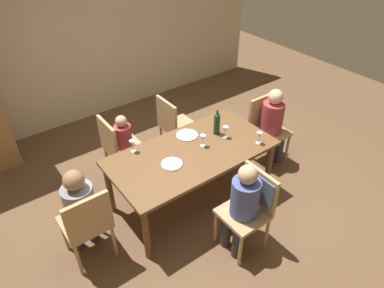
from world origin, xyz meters
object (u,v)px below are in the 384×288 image
Objects in this scene: person_man_guest at (80,207)px; dinner_plate_guest_left at (172,164)px; dining_table at (192,157)px; wine_bottle_tall_green at (217,123)px; chair_near at (253,199)px; wine_glass_near_right at (132,144)px; chair_far_left at (118,146)px; wine_glass_far at (225,130)px; chair_right_end at (266,125)px; person_man_bearded at (273,122)px; person_woman_host at (243,203)px; wine_glass_near_left at (259,136)px; person_child_small at (126,141)px; dinner_plate_host at (187,135)px; chair_far_right at (174,124)px; handbag at (199,138)px; chair_left_end at (87,222)px; wine_glass_centre at (203,138)px.

person_man_guest reaches higher than dinner_plate_guest_left.
wine_bottle_tall_green is (0.45, 0.11, 0.22)m from dining_table.
wine_glass_near_right is (-0.66, 1.26, 0.25)m from chair_near.
person_man_guest is at bearing 58.50° from chair_near.
chair_far_left is 0.56m from wine_glass_near_right.
person_man_guest is at bearing 178.80° from wine_glass_far.
chair_right_end is 2.66m from person_man_guest.
chair_far_left is at bearing 138.68° from wine_glass_far.
person_man_bearded reaches higher than chair_far_left.
person_woman_host is at bearing 35.10° from chair_right_end.
person_woman_host reaches higher than wine_glass_near_left.
wine_glass_near_left is at bearing -15.14° from dinner_plate_guest_left.
person_child_small reaches higher than wine_glass_far.
wine_bottle_tall_green is (-0.87, 0.02, 0.35)m from chair_right_end.
dinner_plate_host is at bearing -9.44° from chair_right_end.
chair_far_left is at bearing -90.00° from chair_far_right.
dining_table is 6.76× the size of handbag.
dinner_plate_host is (0.67, -0.11, -0.10)m from wine_glass_near_right.
chair_left_end is 6.17× the size of wine_glass_centre.
dinner_plate_guest_left is at bearing 12.12° from chair_far_left.
person_man_guest is (-1.67, -0.84, 0.11)m from chair_far_right.
person_man_bearded is (1.35, 0.84, 0.01)m from person_woman_host.
dinner_plate_host is (-1.19, 0.20, 0.21)m from chair_right_end.
person_child_small is at bearing -90.00° from chair_far_right.
wine_glass_near_left is (0.74, 0.53, 0.21)m from person_woman_host.
handbag is at bearing 19.72° from wine_glass_near_right.
handbag is (-0.55, 0.78, -0.42)m from chair_right_end.
chair_left_end is (-1.33, -0.09, -0.13)m from dining_table.
handbag is at bearing 42.22° from dinner_plate_host.
dinner_plate_guest_left is at bearing 5.07° from chair_right_end.
chair_right_end is at bearing 51.85° from chair_far_right.
wine_bottle_tall_green is (1.78, 0.08, 0.24)m from person_man_guest.
chair_far_right reaches higher than handbag.
wine_glass_centre reaches higher than dining_table.
wine_glass_near_left is (0.59, 0.53, 0.25)m from chair_near.
wine_glass_near_left and wine_glass_far have the same top height.
wine_glass_far is 0.47m from dinner_plate_host.
chair_far_left reaches higher than wine_glass_near_right.
chair_left_end is at bearing -176.35° from wine_glass_centre.
wine_glass_centre is 0.79m from wine_glass_near_right.
dinner_plate_guest_left is (1.01, -0.08, 0.10)m from person_man_guest.
person_child_small is at bearing 133.05° from dinner_plate_host.
chair_left_end reaches higher than handbag.
person_man_bearded reaches higher than chair_far_right.
wine_glass_near_right is at bearing -61.70° from chair_far_right.
person_child_small reaches higher than wine_glass_near_left.
dinner_plate_host is at bearing -19.11° from chair_far_right.
person_man_guest reaches higher than wine_glass_near_right.
person_man_guest reaches higher than wine_bottle_tall_green.
chair_far_right is 0.94m from wine_glass_far.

